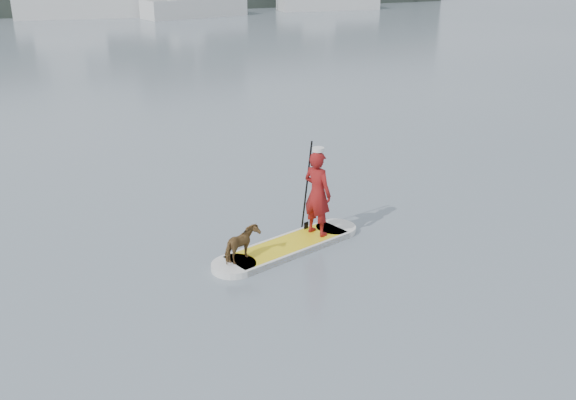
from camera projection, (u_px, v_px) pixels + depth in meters
name	position (u px, v px, depth m)	size (l,w,h in m)	color
ground	(85.00, 352.00, 8.98)	(140.00, 140.00, 0.00)	slate
paddleboard	(288.00, 247.00, 12.02)	(3.22, 1.44, 0.12)	yellow
paddler	(317.00, 193.00, 12.13)	(0.61, 0.40, 1.66)	maroon
white_cap	(318.00, 149.00, 11.81)	(0.22, 0.22, 0.07)	silver
dog	(242.00, 245.00, 11.24)	(0.33, 0.73, 0.62)	brown
paddle	(306.00, 197.00, 12.39)	(0.11, 0.30, 2.00)	black
sailboat_e	(194.00, 6.00, 52.62)	(8.88, 4.31, 12.35)	silver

